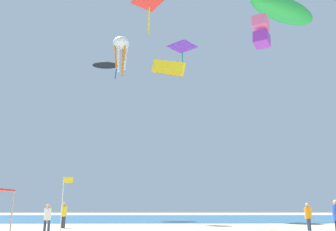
# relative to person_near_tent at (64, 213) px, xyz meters

# --- Properties ---
(ocean_strip) EXTENTS (110.00, 24.02, 0.03)m
(ocean_strip) POSITION_rel_person_near_tent_xyz_m (6.74, 18.04, -0.97)
(ocean_strip) COLOR #28608C
(ocean_strip) RESTS_ON ground
(person_near_tent) EXTENTS (0.40, 0.40, 1.68)m
(person_near_tent) POSITION_rel_person_near_tent_xyz_m (0.00, 0.00, 0.00)
(person_near_tent) COLOR #33384C
(person_near_tent) RESTS_ON ground
(person_central) EXTENTS (0.39, 0.37, 1.58)m
(person_central) POSITION_rel_person_near_tent_xyz_m (0.41, -4.88, -0.06)
(person_central) COLOR #33384C
(person_central) RESTS_ON ground
(person_rightmost) EXTENTS (0.39, 0.44, 1.64)m
(person_rightmost) POSITION_rel_person_near_tent_xyz_m (15.16, -3.72, -0.02)
(person_rightmost) COLOR #33384C
(person_rightmost) RESTS_ON ground
(banner_flag) EXTENTS (0.61, 0.06, 3.19)m
(banner_flag) POSITION_rel_person_near_tent_xyz_m (0.64, -2.67, 0.97)
(banner_flag) COLOR silver
(banner_flag) RESTS_ON ground
(kite_diamond_red) EXTENTS (2.74, 2.74, 2.87)m
(kite_diamond_red) POSITION_rel_person_near_tent_xyz_m (5.66, -1.88, 14.86)
(kite_diamond_red) COLOR red
(kite_octopus_white) EXTENTS (2.57, 2.57, 4.30)m
(kite_octopus_white) POSITION_rel_person_near_tent_xyz_m (2.04, 11.56, 17.64)
(kite_octopus_white) COLOR white
(kite_delta_black) EXTENTS (3.88, 3.91, 2.81)m
(kite_delta_black) POSITION_rel_person_near_tent_xyz_m (-0.52, 17.21, 17.74)
(kite_delta_black) COLOR black
(kite_box_pink) EXTENTS (1.46, 1.52, 2.32)m
(kite_box_pink) POSITION_rel_person_near_tent_xyz_m (13.69, -1.77, 12.60)
(kite_box_pink) COLOR pink
(kite_inflatable_green) EXTENTS (7.16, 5.26, 2.59)m
(kite_inflatable_green) POSITION_rel_person_near_tent_xyz_m (16.69, 1.83, 16.43)
(kite_inflatable_green) COLOR green
(kite_parafoil_yellow) EXTENTS (2.99, 2.89, 2.37)m
(kite_parafoil_yellow) POSITION_rel_person_near_tent_xyz_m (7.09, 4.19, 12.11)
(kite_parafoil_yellow) COLOR yellow
(kite_diamond_purple) EXTENTS (3.82, 3.82, 3.71)m
(kite_diamond_purple) POSITION_rel_person_near_tent_xyz_m (8.96, 14.84, 18.76)
(kite_diamond_purple) COLOR purple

